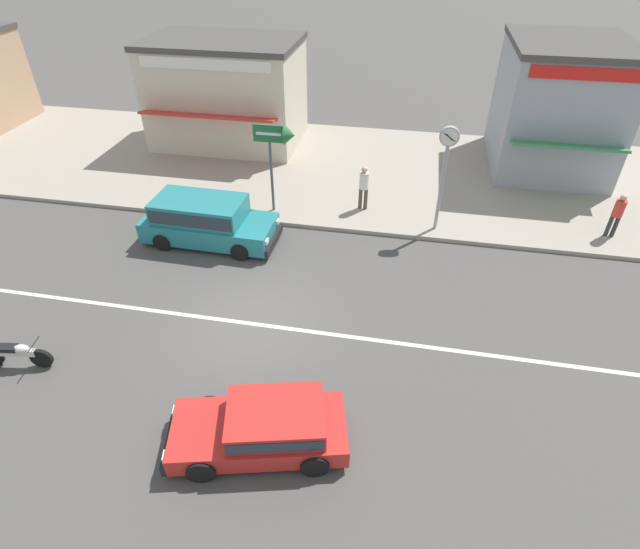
% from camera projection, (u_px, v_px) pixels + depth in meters
% --- Properties ---
extents(ground_plane, '(160.00, 160.00, 0.00)m').
position_uv_depth(ground_plane, '(252.00, 324.00, 14.01)').
color(ground_plane, '#4C4947').
extents(lane_centre_stripe, '(50.40, 0.14, 0.01)m').
position_uv_depth(lane_centre_stripe, '(252.00, 324.00, 14.01)').
color(lane_centre_stripe, silver).
rests_on(lane_centre_stripe, ground).
extents(kerb_strip, '(68.00, 10.00, 0.15)m').
position_uv_depth(kerb_strip, '(320.00, 168.00, 22.04)').
color(kerb_strip, '#9E9384').
rests_on(kerb_strip, ground).
extents(minivan_teal_0, '(4.62, 2.06, 1.56)m').
position_uv_depth(minivan_teal_0, '(205.00, 219.00, 16.98)').
color(minivan_teal_0, teal).
rests_on(minivan_teal_0, ground).
extents(hatchback_red_2, '(4.10, 2.48, 1.10)m').
position_uv_depth(hatchback_red_2, '(265.00, 426.00, 10.58)').
color(hatchback_red_2, red).
rests_on(hatchback_red_2, ground).
extents(motorcycle_0, '(1.82, 0.56, 0.80)m').
position_uv_depth(motorcycle_0, '(16.00, 354.00, 12.51)').
color(motorcycle_0, black).
rests_on(motorcycle_0, ground).
extents(street_clock, '(0.63, 0.22, 3.72)m').
position_uv_depth(street_clock, '(446.00, 156.00, 16.18)').
color(street_clock, '#9E9EA3').
rests_on(street_clock, kerb_strip).
extents(arrow_signboard, '(1.47, 0.66, 3.32)m').
position_uv_depth(arrow_signboard, '(284.00, 140.00, 17.11)').
color(arrow_signboard, '#4C4C51').
rests_on(arrow_signboard, kerb_strip).
extents(pedestrian_by_shop, '(0.34, 0.34, 1.60)m').
position_uv_depth(pedestrian_by_shop, '(618.00, 212.00, 16.86)').
color(pedestrian_by_shop, '#333338').
rests_on(pedestrian_by_shop, kerb_strip).
extents(pedestrian_far_end, '(0.34, 0.34, 1.71)m').
position_uv_depth(pedestrian_far_end, '(364.00, 185.00, 18.36)').
color(pedestrian_far_end, '#4C4238').
rests_on(pedestrian_far_end, kerb_strip).
extents(shopfront_corner_warung, '(4.64, 6.30, 5.09)m').
position_uv_depth(shopfront_corner_warung, '(557.00, 106.00, 20.68)').
color(shopfront_corner_warung, '#999EA8').
rests_on(shopfront_corner_warung, kerb_strip).
extents(shopfront_mid_block, '(6.76, 5.19, 4.60)m').
position_uv_depth(shopfront_mid_block, '(227.00, 92.00, 22.99)').
color(shopfront_mid_block, beige).
rests_on(shopfront_mid_block, kerb_strip).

